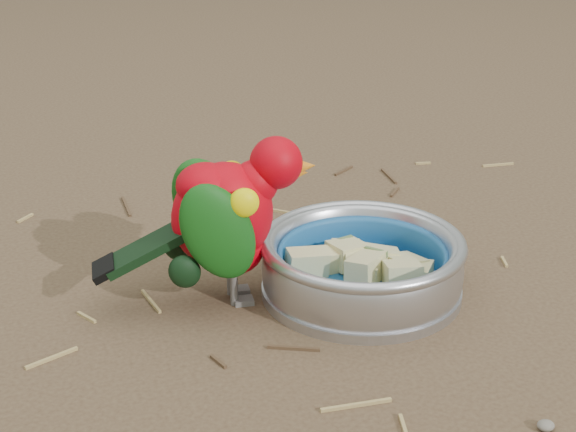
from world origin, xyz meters
name	(u,v)px	position (x,y,z in m)	size (l,w,h in m)	color
ground	(336,349)	(0.00, 0.00, 0.00)	(60.00, 60.00, 0.00)	brown
food_bowl	(361,286)	(0.07, 0.09, 0.01)	(0.20, 0.20, 0.02)	#B2B2BA
bowl_wall	(362,260)	(0.07, 0.09, 0.04)	(0.20, 0.20, 0.04)	#B2B2BA
fruit_wedges	(362,266)	(0.07, 0.09, 0.03)	(0.12, 0.12, 0.03)	#D1C685
lory_parrot	(227,226)	(-0.06, 0.12, 0.08)	(0.09, 0.20, 0.16)	#B5000C
ground_debris	(280,318)	(-0.03, 0.07, 0.00)	(0.90, 0.80, 0.01)	tan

